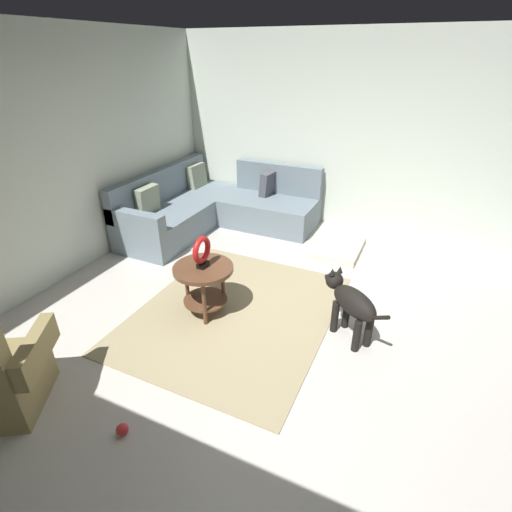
% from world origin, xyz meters
% --- Properties ---
extents(ground_plane, '(6.00, 6.00, 0.10)m').
position_xyz_m(ground_plane, '(0.00, 0.00, -0.05)').
color(ground_plane, beige).
extents(wall_back, '(6.00, 0.12, 2.70)m').
position_xyz_m(wall_back, '(0.00, 2.94, 1.35)').
color(wall_back, silver).
rests_on(wall_back, ground_plane).
extents(wall_right, '(0.12, 6.00, 2.70)m').
position_xyz_m(wall_right, '(2.94, 0.00, 1.35)').
color(wall_right, silver).
rests_on(wall_right, ground_plane).
extents(area_rug, '(2.30, 1.90, 0.01)m').
position_xyz_m(area_rug, '(0.15, 0.70, 0.01)').
color(area_rug, tan).
rests_on(area_rug, ground_plane).
extents(sectional_couch, '(2.20, 2.25, 0.88)m').
position_xyz_m(sectional_couch, '(1.99, 2.01, 0.29)').
color(sectional_couch, slate).
rests_on(sectional_couch, ground_plane).
extents(side_table, '(0.60, 0.60, 0.54)m').
position_xyz_m(side_table, '(0.04, 0.99, 0.42)').
color(side_table, brown).
rests_on(side_table, ground_plane).
extents(torus_sculpture, '(0.28, 0.08, 0.33)m').
position_xyz_m(torus_sculpture, '(0.04, 0.99, 0.71)').
color(torus_sculpture, black).
rests_on(torus_sculpture, side_table).
extents(dog_bed_mat, '(0.80, 0.60, 0.09)m').
position_xyz_m(dog_bed_mat, '(1.98, 0.08, 0.04)').
color(dog_bed_mat, beige).
rests_on(dog_bed_mat, ground_plane).
extents(dog, '(0.56, 0.70, 0.63)m').
position_xyz_m(dog, '(0.29, -0.43, 0.38)').
color(dog, black).
rests_on(dog, ground_plane).
extents(dog_toy_ball, '(0.09, 0.09, 0.09)m').
position_xyz_m(dog_toy_ball, '(-1.46, 0.76, 0.04)').
color(dog_toy_ball, red).
rests_on(dog_toy_ball, ground_plane).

